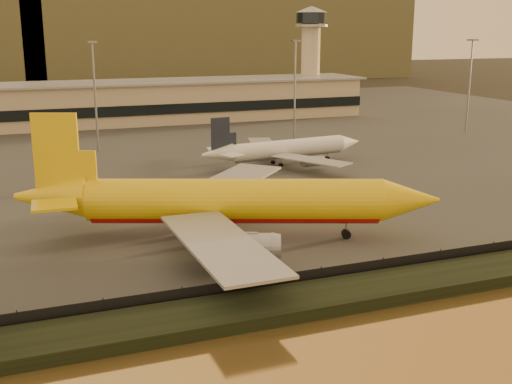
% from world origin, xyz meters
% --- Properties ---
extents(ground, '(900.00, 900.00, 0.00)m').
position_xyz_m(ground, '(0.00, 0.00, 0.00)').
color(ground, black).
rests_on(ground, ground).
extents(embankment, '(320.00, 7.00, 1.40)m').
position_xyz_m(embankment, '(0.00, -17.00, 0.70)').
color(embankment, black).
rests_on(embankment, ground).
extents(tarmac, '(320.00, 220.00, 0.20)m').
position_xyz_m(tarmac, '(0.00, 95.00, 0.10)').
color(tarmac, '#2D2D2D').
rests_on(tarmac, ground).
extents(perimeter_fence, '(300.00, 0.05, 2.20)m').
position_xyz_m(perimeter_fence, '(0.00, -13.00, 1.30)').
color(perimeter_fence, black).
rests_on(perimeter_fence, tarmac).
extents(terminal_building, '(202.00, 25.00, 12.60)m').
position_xyz_m(terminal_building, '(-14.52, 125.55, 6.25)').
color(terminal_building, tan).
rests_on(terminal_building, tarmac).
extents(control_tower, '(11.20, 11.20, 35.50)m').
position_xyz_m(control_tower, '(70.00, 131.00, 21.66)').
color(control_tower, tan).
rests_on(control_tower, tarmac).
extents(apron_light_masts, '(152.20, 12.20, 25.40)m').
position_xyz_m(apron_light_masts, '(15.00, 75.00, 15.70)').
color(apron_light_masts, slate).
rests_on(apron_light_masts, tarmac).
extents(distant_hills, '(470.00, 160.00, 70.00)m').
position_xyz_m(distant_hills, '(-20.74, 340.00, 31.39)').
color(distant_hills, brown).
rests_on(distant_hills, ground).
extents(dhl_cargo_jet, '(56.01, 53.06, 17.36)m').
position_xyz_m(dhl_cargo_jet, '(-2.30, 7.00, 5.38)').
color(dhl_cargo_jet, '#DCB10B').
rests_on(dhl_cargo_jet, tarmac).
extents(white_narrowbody_jet, '(38.37, 37.20, 11.02)m').
position_xyz_m(white_narrowbody_jet, '(25.07, 49.73, 3.49)').
color(white_narrowbody_jet, silver).
rests_on(white_narrowbody_jet, tarmac).
extents(gse_vehicle_yellow, '(4.13, 2.28, 1.77)m').
position_xyz_m(gse_vehicle_yellow, '(14.15, 23.19, 1.08)').
color(gse_vehicle_yellow, '#DCB10B').
rests_on(gse_vehicle_yellow, tarmac).
extents(gse_vehicle_white, '(3.87, 1.92, 1.70)m').
position_xyz_m(gse_vehicle_white, '(-6.19, 28.67, 1.05)').
color(gse_vehicle_white, silver).
rests_on(gse_vehicle_white, tarmac).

